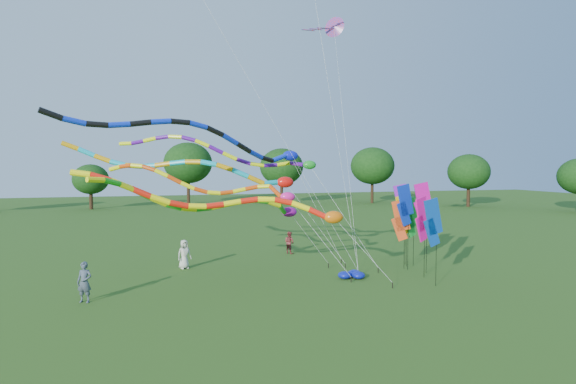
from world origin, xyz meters
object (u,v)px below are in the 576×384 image
object	(u,v)px
tube_kite_red	(243,204)
person_b	(84,282)
person_a	(184,254)
blue_nylon_heap	(348,276)
person_c	(289,242)
tube_kite_orange	(222,186)

from	to	relation	value
tube_kite_red	person_b	size ratio (longest dim) A/B	7.97
tube_kite_red	person_a	distance (m)	7.88
tube_kite_red	blue_nylon_heap	distance (m)	7.40
blue_nylon_heap	person_c	world-z (taller)	person_c
tube_kite_orange	blue_nylon_heap	distance (m)	8.34
tube_kite_red	person_b	xyz separation A→B (m)	(-7.15, 0.66, -3.44)
tube_kite_red	tube_kite_orange	size ratio (longest dim) A/B	1.22
person_b	tube_kite_orange	bearing A→B (deg)	43.42
tube_kite_red	person_a	xyz separation A→B (m)	(-2.34, 6.66, -3.50)
person_a	person_c	size ratio (longest dim) A/B	1.12
blue_nylon_heap	person_a	size ratio (longest dim) A/B	0.79
person_b	person_a	bearing A→B (deg)	72.78
blue_nylon_heap	person_b	distance (m)	13.17
tube_kite_orange	person_b	distance (m)	8.26
person_c	tube_kite_red	bearing A→B (deg)	120.45
blue_nylon_heap	tube_kite_orange	bearing A→B (deg)	163.28
blue_nylon_heap	person_c	xyz separation A→B (m)	(-0.91, 8.28, 0.55)
tube_kite_red	person_a	bearing A→B (deg)	116.02
person_c	tube_kite_orange	bearing A→B (deg)	106.67
tube_kite_red	tube_kite_orange	distance (m)	3.44
person_a	person_c	xyz separation A→B (m)	(7.42, 3.00, -0.09)
tube_kite_orange	person_a	xyz separation A→B (m)	(-1.82, 3.33, -4.20)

